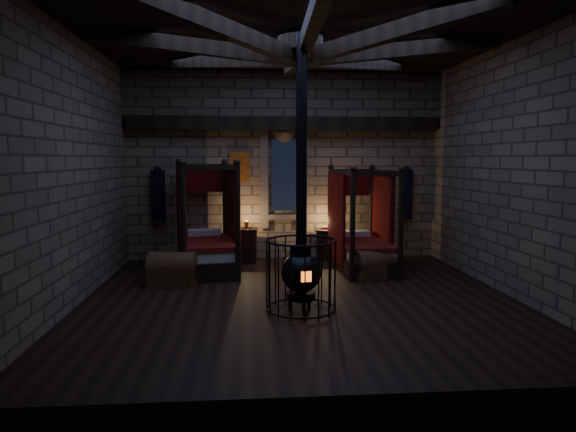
{
  "coord_description": "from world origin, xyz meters",
  "views": [
    {
      "loc": [
        -0.86,
        -8.17,
        2.27
      ],
      "look_at": [
        -0.14,
        0.6,
        1.29
      ],
      "focal_mm": 32.0,
      "sensor_mm": 36.0,
      "label": 1
    }
  ],
  "objects": [
    {
      "name": "room",
      "position": [
        -0.0,
        0.09,
        3.74
      ],
      "size": [
        7.02,
        7.02,
        4.29
      ],
      "color": "black",
      "rests_on": "ground"
    },
    {
      "name": "stove",
      "position": [
        -0.05,
        -0.71,
        0.64
      ],
      "size": [
        1.06,
        1.06,
        4.05
      ],
      "rotation": [
        0.0,
        0.0,
        0.15
      ],
      "color": "black",
      "rests_on": "ground"
    },
    {
      "name": "trunk_left",
      "position": [
        -2.2,
        1.07,
        0.27
      ],
      "size": [
        0.89,
        0.62,
        0.62
      ],
      "rotation": [
        0.0,
        0.0,
        -0.11
      ],
      "color": "brown",
      "rests_on": "ground"
    },
    {
      "name": "bed_right",
      "position": [
        1.5,
        2.09,
        0.51
      ],
      "size": [
        1.14,
        2.02,
        2.05
      ],
      "rotation": [
        0.0,
        0.0,
        0.05
      ],
      "color": "black",
      "rests_on": "ground"
    },
    {
      "name": "bed_left",
      "position": [
        -1.67,
        2.23,
        0.53
      ],
      "size": [
        1.4,
        2.21,
        2.16
      ],
      "rotation": [
        0.0,
        0.0,
        0.16
      ],
      "color": "black",
      "rests_on": "ground"
    },
    {
      "name": "trunk_right",
      "position": [
        1.54,
        1.23,
        0.26
      ],
      "size": [
        0.92,
        0.75,
        0.59
      ],
      "rotation": [
        0.0,
        0.0,
        0.35
      ],
      "color": "brown",
      "rests_on": "ground"
    },
    {
      "name": "nightstand_left",
      "position": [
        -0.85,
        3.02,
        0.39
      ],
      "size": [
        0.51,
        0.49,
        0.92
      ],
      "rotation": [
        0.0,
        0.0,
        -0.1
      ],
      "color": "black",
      "rests_on": "ground"
    },
    {
      "name": "nightstand_right",
      "position": [
        0.91,
        3.09,
        0.36
      ],
      "size": [
        0.5,
        0.48,
        0.76
      ],
      "rotation": [
        0.0,
        0.0,
        -0.17
      ],
      "color": "black",
      "rests_on": "ground"
    }
  ]
}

